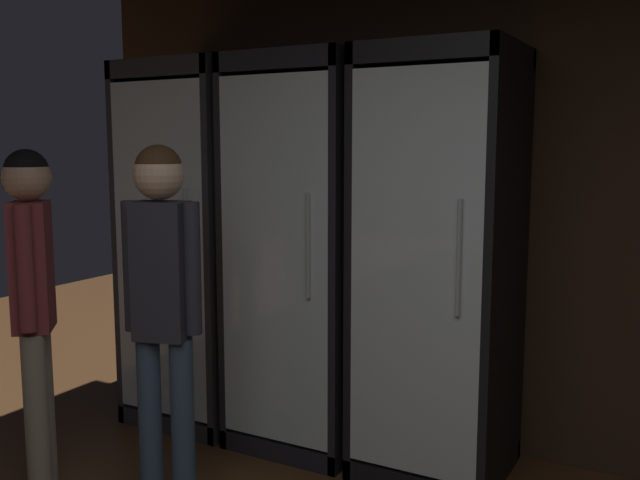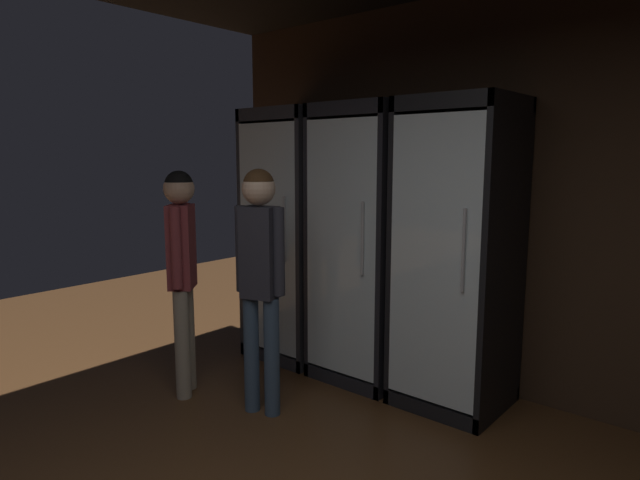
% 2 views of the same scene
% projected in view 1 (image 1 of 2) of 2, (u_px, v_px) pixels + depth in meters
% --- Properties ---
extents(wall_back, '(6.00, 0.06, 2.80)m').
position_uv_depth(wall_back, '(602.00, 188.00, 3.33)').
color(wall_back, '#382619').
rests_on(wall_back, ground).
extents(cooler_far_left, '(0.69, 0.69, 2.05)m').
position_uv_depth(cooler_far_left, '(202.00, 248.00, 4.11)').
color(cooler_far_left, '#2B2B30').
rests_on(cooler_far_left, ground).
extents(cooler_left, '(0.69, 0.69, 2.05)m').
position_uv_depth(cooler_left, '(311.00, 256.00, 3.76)').
color(cooler_left, black).
rests_on(cooler_left, ground).
extents(cooler_center, '(0.69, 0.69, 2.05)m').
position_uv_depth(cooler_center, '(442.00, 269.00, 3.41)').
color(cooler_center, black).
rests_on(cooler_center, ground).
extents(shopper_near, '(0.34, 0.21, 1.60)m').
position_uv_depth(shopper_near, '(162.00, 287.00, 2.97)').
color(shopper_near, '#384C66').
rests_on(shopper_near, ground).
extents(shopper_far, '(0.27, 0.28, 1.58)m').
position_uv_depth(shopper_far, '(33.00, 284.00, 3.15)').
color(shopper_far, gray).
rests_on(shopper_far, ground).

